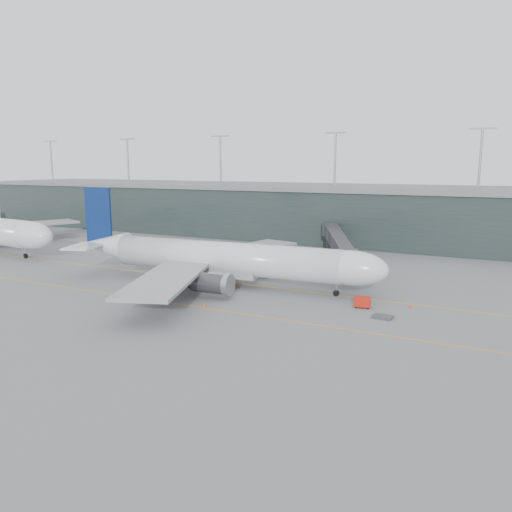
% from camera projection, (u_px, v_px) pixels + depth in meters
% --- Properties ---
extents(ground, '(320.00, 320.00, 0.00)m').
position_uv_depth(ground, '(228.00, 277.00, 95.11)').
color(ground, slate).
rests_on(ground, ground).
extents(taxiline_a, '(160.00, 0.25, 0.02)m').
position_uv_depth(taxiline_a, '(218.00, 281.00, 91.59)').
color(taxiline_a, orange).
rests_on(taxiline_a, ground).
extents(taxiline_b, '(160.00, 0.25, 0.02)m').
position_uv_depth(taxiline_b, '(164.00, 302.00, 77.54)').
color(taxiline_b, orange).
rests_on(taxiline_b, ground).
extents(taxiline_lead_main, '(0.25, 60.00, 0.02)m').
position_uv_depth(taxiline_lead_main, '(293.00, 261.00, 110.45)').
color(taxiline_lead_main, orange).
rests_on(taxiline_lead_main, ground).
extents(taxiline_lead_adj, '(0.25, 60.00, 0.02)m').
position_uv_depth(taxiline_lead_adj, '(40.00, 238.00, 145.90)').
color(taxiline_lead_adj, orange).
rests_on(taxiline_lead_adj, ground).
extents(terminal, '(240.00, 36.00, 29.00)m').
position_uv_depth(terminal, '(328.00, 212.00, 144.66)').
color(terminal, '#1D2828').
rests_on(terminal, ground).
extents(main_aircraft, '(59.73, 56.03, 16.75)m').
position_uv_depth(main_aircraft, '(223.00, 259.00, 88.01)').
color(main_aircraft, silver).
rests_on(main_aircraft, ground).
extents(jet_bridge, '(20.56, 44.43, 6.90)m').
position_uv_depth(jet_bridge, '(348.00, 239.00, 107.52)').
color(jet_bridge, '#29292E').
rests_on(jet_bridge, ground).
extents(gse_cart, '(2.59, 1.90, 1.60)m').
position_uv_depth(gse_cart, '(363.00, 302.00, 74.35)').
color(gse_cart, '#B0190C').
rests_on(gse_cart, ground).
extents(baggage_dolly, '(2.85, 2.36, 0.27)m').
position_uv_depth(baggage_dolly, '(383.00, 317.00, 69.53)').
color(baggage_dolly, '#39383E').
rests_on(baggage_dolly, ground).
extents(uld_a, '(2.02, 1.77, 1.59)m').
position_uv_depth(uld_a, '(225.00, 261.00, 106.38)').
color(uld_a, '#37363B').
rests_on(uld_a, ground).
extents(uld_b, '(2.40, 2.03, 1.99)m').
position_uv_depth(uld_b, '(249.00, 259.00, 106.89)').
color(uld_b, '#37363B').
rests_on(uld_b, ground).
extents(uld_c, '(2.25, 1.94, 1.81)m').
position_uv_depth(uld_c, '(254.00, 263.00, 103.31)').
color(uld_c, '#37363B').
rests_on(uld_c, ground).
extents(cone_nose, '(0.46, 0.46, 0.73)m').
position_uv_depth(cone_nose, '(411.00, 306.00, 74.17)').
color(cone_nose, red).
rests_on(cone_nose, ground).
extents(cone_wing_stbd, '(0.47, 0.47, 0.75)m').
position_uv_depth(cone_wing_stbd, '(204.00, 305.00, 74.54)').
color(cone_wing_stbd, '#F63E0D').
rests_on(cone_wing_stbd, ground).
extents(cone_wing_port, '(0.45, 0.45, 0.72)m').
position_uv_depth(cone_wing_port, '(291.00, 270.00, 99.69)').
color(cone_wing_port, '#F24F0D').
rests_on(cone_wing_port, ground).
extents(cone_tail, '(0.48, 0.48, 0.76)m').
position_uv_depth(cone_tail, '(143.00, 283.00, 88.40)').
color(cone_tail, '#CF3C0B').
rests_on(cone_tail, ground).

